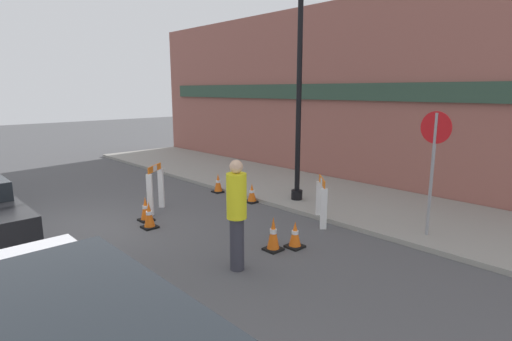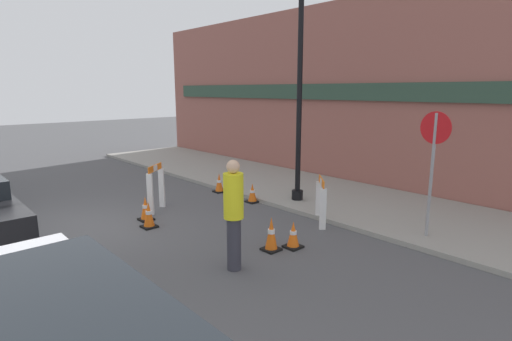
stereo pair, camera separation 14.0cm
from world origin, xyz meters
name	(u,v)px [view 1 (the left image)]	position (x,y,z in m)	size (l,w,h in m)	color
ground_plane	(64,236)	(0.00, 0.00, 0.00)	(60.00, 60.00, 0.00)	#4C4C4F
sidewalk_slab	(281,184)	(0.00, 6.28, 0.05)	(18.00, 3.56, 0.10)	gray
storefront_facade	(322,93)	(0.00, 8.13, 2.75)	(18.00, 0.22, 5.50)	#93564C
streetlamp_post	(300,36)	(1.58, 5.20, 4.11)	(0.44, 0.44, 6.34)	black
stop_sign	(434,154)	(4.99, 5.12, 1.69)	(0.60, 0.08, 2.38)	gray
barricade_0	(155,187)	(-0.26, 2.21, 0.59)	(0.53, 0.64, 1.12)	white
barricade_1	(321,200)	(3.02, 4.35, 0.54)	(0.61, 0.59, 1.02)	white
traffic_cone_0	(146,209)	(0.23, 1.68, 0.26)	(0.30, 0.30, 0.54)	black
traffic_cone_1	(295,235)	(3.51, 2.94, 0.24)	(0.30, 0.30, 0.50)	black
traffic_cone_2	(149,216)	(0.72, 1.50, 0.27)	(0.30, 0.30, 0.57)	black
traffic_cone_3	(252,193)	(0.75, 4.40, 0.24)	(0.30, 0.30, 0.50)	black
traffic_cone_4	(273,234)	(3.33, 2.55, 0.30)	(0.30, 0.30, 0.63)	black
traffic_cone_5	(218,183)	(-0.67, 4.40, 0.26)	(0.30, 0.30, 0.55)	black
person_worker	(237,211)	(3.48, 1.57, 0.98)	(0.45, 0.45, 1.80)	#33333D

